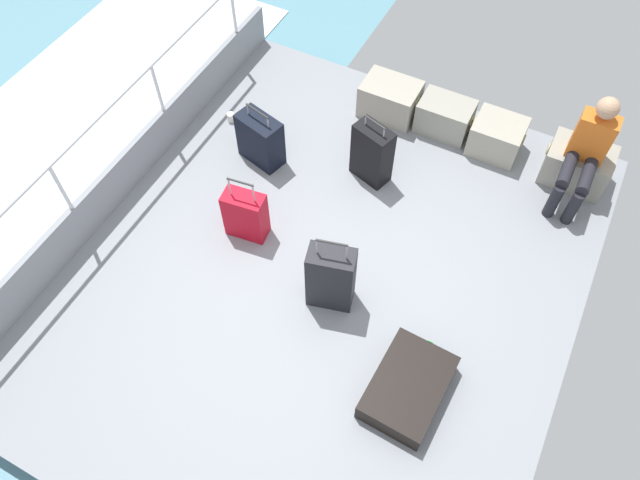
{
  "coord_description": "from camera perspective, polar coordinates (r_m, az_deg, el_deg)",
  "views": [
    {
      "loc": [
        1.27,
        -2.58,
        4.72
      ],
      "look_at": [
        -0.12,
        0.12,
        0.25
      ],
      "focal_mm": 34.01,
      "sensor_mm": 36.0,
      "label": 1
    }
  ],
  "objects": [
    {
      "name": "ground_plane",
      "position": [
        5.56,
        0.48,
        -3.01
      ],
      "size": [
        4.4,
        5.2,
        0.06
      ],
      "primitive_type": "cube",
      "color": "gray"
    },
    {
      "name": "gunwale_port",
      "position": [
        6.22,
        -17.73,
        6.18
      ],
      "size": [
        0.06,
        5.2,
        0.45
      ],
      "primitive_type": "cube",
      "color": "gray",
      "rests_on": "ground_plane"
    },
    {
      "name": "railing_port",
      "position": [
        5.84,
        -19.12,
        9.7
      ],
      "size": [
        0.04,
        4.2,
        1.02
      ],
      "color": "silver",
      "rests_on": "ground_plane"
    },
    {
      "name": "sea_wake",
      "position": [
        7.49,
        -25.13,
        6.85
      ],
      "size": [
        12.0,
        12.0,
        0.01
      ],
      "color": "#598C9E",
      "rests_on": "ground_plane"
    },
    {
      "name": "cargo_crate_0",
      "position": [
        6.72,
        6.6,
        13.04
      ],
      "size": [
        0.63,
        0.44,
        0.39
      ],
      "color": "#9E9989",
      "rests_on": "ground_plane"
    },
    {
      "name": "cargo_crate_1",
      "position": [
        6.64,
        11.66,
        11.32
      ],
      "size": [
        0.59,
        0.38,
        0.37
      ],
      "color": "gray",
      "rests_on": "ground_plane"
    },
    {
      "name": "cargo_crate_2",
      "position": [
        6.55,
        16.31,
        9.31
      ],
      "size": [
        0.54,
        0.44,
        0.37
      ],
      "color": "#9E9989",
      "rests_on": "ground_plane"
    },
    {
      "name": "cargo_crate_3",
      "position": [
        6.54,
        23.05,
        6.52
      ],
      "size": [
        0.65,
        0.45,
        0.4
      ],
      "color": "gray",
      "rests_on": "ground_plane"
    },
    {
      "name": "passenger_seated",
      "position": [
        6.14,
        23.82,
        7.67
      ],
      "size": [
        0.34,
        0.66,
        1.1
      ],
      "color": "orange",
      "rests_on": "ground_plane"
    },
    {
      "name": "suitcase_0",
      "position": [
        5.6,
        -7.01,
        2.38
      ],
      "size": [
        0.4,
        0.25,
        0.74
      ],
      "color": "#B70C1E",
      "rests_on": "ground_plane"
    },
    {
      "name": "suitcase_1",
      "position": [
        6.18,
        -5.63,
        9.39
      ],
      "size": [
        0.51,
        0.36,
        0.67
      ],
      "color": "black",
      "rests_on": "ground_plane"
    },
    {
      "name": "suitcase_2",
      "position": [
        5.97,
        4.92,
        8.11
      ],
      "size": [
        0.43,
        0.32,
        0.75
      ],
      "color": "black",
      "rests_on": "ground_plane"
    },
    {
      "name": "suitcase_3",
      "position": [
        5.08,
        1.03,
        -3.57
      ],
      "size": [
        0.44,
        0.32,
        0.88
      ],
      "color": "black",
      "rests_on": "ground_plane"
    },
    {
      "name": "suitcase_4",
      "position": [
        4.98,
        8.28,
        -13.54
      ],
      "size": [
        0.58,
        0.81,
        0.21
      ],
      "color": "black",
      "rests_on": "ground_plane"
    },
    {
      "name": "paper_cup",
      "position": [
        6.76,
        -8.39,
        11.35
      ],
      "size": [
        0.08,
        0.08,
        0.1
      ],
      "primitive_type": "cylinder",
      "color": "white",
      "rests_on": "ground_plane"
    }
  ]
}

